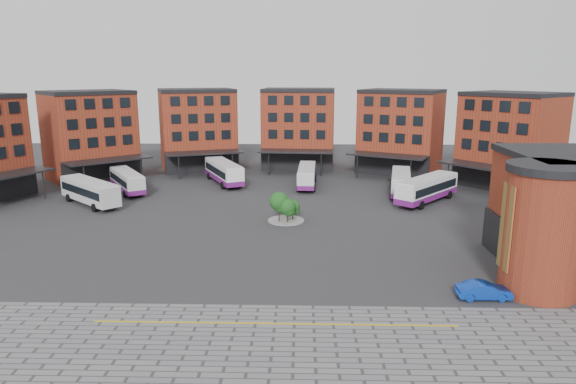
{
  "coord_description": "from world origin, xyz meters",
  "views": [
    {
      "loc": [
        3.84,
        -47.41,
        17.5
      ],
      "look_at": [
        2.29,
        10.24,
        4.0
      ],
      "focal_mm": 32.0,
      "sensor_mm": 36.0,
      "label": 1
    }
  ],
  "objects_px": {
    "bus_a": "(90,190)",
    "bus_e": "(401,182)",
    "bus_c": "(224,172)",
    "tree_island": "(285,206)",
    "bus_b": "(127,181)",
    "blue_car": "(484,290)",
    "bus_d": "(307,176)",
    "bus_f": "(427,189)"
  },
  "relations": [
    {
      "from": "tree_island",
      "to": "bus_d",
      "type": "relative_size",
      "value": 0.39
    },
    {
      "from": "tree_island",
      "to": "blue_car",
      "type": "relative_size",
      "value": 1.03
    },
    {
      "from": "bus_b",
      "to": "bus_d",
      "type": "distance_m",
      "value": 27.27
    },
    {
      "from": "bus_b",
      "to": "bus_c",
      "type": "bearing_deg",
      "value": -7.02
    },
    {
      "from": "bus_b",
      "to": "bus_e",
      "type": "relative_size",
      "value": 0.91
    },
    {
      "from": "bus_a",
      "to": "bus_e",
      "type": "bearing_deg",
      "value": -37.98
    },
    {
      "from": "bus_a",
      "to": "bus_f",
      "type": "relative_size",
      "value": 0.94
    },
    {
      "from": "bus_e",
      "to": "blue_car",
      "type": "bearing_deg",
      "value": -79.63
    },
    {
      "from": "bus_a",
      "to": "bus_c",
      "type": "height_order",
      "value": "bus_c"
    },
    {
      "from": "bus_a",
      "to": "bus_f",
      "type": "height_order",
      "value": "bus_f"
    },
    {
      "from": "bus_a",
      "to": "blue_car",
      "type": "xyz_separation_m",
      "value": [
        42.97,
        -28.44,
        -1.31
      ]
    },
    {
      "from": "bus_c",
      "to": "bus_d",
      "type": "relative_size",
      "value": 1.11
    },
    {
      "from": "bus_c",
      "to": "blue_car",
      "type": "bearing_deg",
      "value": -82.76
    },
    {
      "from": "bus_a",
      "to": "bus_c",
      "type": "bearing_deg",
      "value": -6.06
    },
    {
      "from": "bus_b",
      "to": "bus_c",
      "type": "relative_size",
      "value": 0.86
    },
    {
      "from": "bus_c",
      "to": "bus_f",
      "type": "xyz_separation_m",
      "value": [
        29.79,
        -11.59,
        0.01
      ]
    },
    {
      "from": "bus_a",
      "to": "bus_f",
      "type": "bearing_deg",
      "value": -44.41
    },
    {
      "from": "bus_f",
      "to": "bus_a",
      "type": "bearing_deg",
      "value": -135.47
    },
    {
      "from": "tree_island",
      "to": "bus_a",
      "type": "relative_size",
      "value": 0.41
    },
    {
      "from": "tree_island",
      "to": "blue_car",
      "type": "xyz_separation_m",
      "value": [
        16.37,
        -20.93,
        -1.23
      ]
    },
    {
      "from": "blue_car",
      "to": "bus_c",
      "type": "bearing_deg",
      "value": 30.89
    },
    {
      "from": "bus_a",
      "to": "blue_car",
      "type": "relative_size",
      "value": 2.52
    },
    {
      "from": "tree_island",
      "to": "bus_b",
      "type": "relative_size",
      "value": 0.41
    },
    {
      "from": "tree_island",
      "to": "bus_e",
      "type": "height_order",
      "value": "tree_island"
    },
    {
      "from": "bus_e",
      "to": "bus_f",
      "type": "bearing_deg",
      "value": -49.83
    },
    {
      "from": "bus_e",
      "to": "blue_car",
      "type": "distance_m",
      "value": 35.83
    },
    {
      "from": "bus_e",
      "to": "bus_d",
      "type": "bearing_deg",
      "value": 170.78
    },
    {
      "from": "bus_f",
      "to": "bus_b",
      "type": "bearing_deg",
      "value": -145.54
    },
    {
      "from": "tree_island",
      "to": "bus_b",
      "type": "xyz_separation_m",
      "value": [
        -24.17,
        15.3,
        -0.22
      ]
    },
    {
      "from": "bus_d",
      "to": "bus_c",
      "type": "bearing_deg",
      "value": 174.27
    },
    {
      "from": "bus_f",
      "to": "tree_island",
      "type": "bearing_deg",
      "value": -110.88
    },
    {
      "from": "bus_b",
      "to": "bus_a",
      "type": "bearing_deg",
      "value": -139.75
    },
    {
      "from": "bus_d",
      "to": "bus_f",
      "type": "xyz_separation_m",
      "value": [
        16.45,
        -9.69,
        0.21
      ]
    },
    {
      "from": "bus_a",
      "to": "bus_d",
      "type": "relative_size",
      "value": 0.95
    },
    {
      "from": "tree_island",
      "to": "bus_c",
      "type": "relative_size",
      "value": 0.35
    },
    {
      "from": "blue_car",
      "to": "bus_b",
      "type": "bearing_deg",
      "value": 46.79
    },
    {
      "from": "tree_island",
      "to": "bus_f",
      "type": "distance_m",
      "value": 21.69
    },
    {
      "from": "bus_d",
      "to": "blue_car",
      "type": "xyz_separation_m",
      "value": [
        13.64,
        -40.75,
        -1.01
      ]
    },
    {
      "from": "bus_b",
      "to": "bus_f",
      "type": "bearing_deg",
      "value": -39.19
    },
    {
      "from": "tree_island",
      "to": "bus_f",
      "type": "relative_size",
      "value": 0.39
    },
    {
      "from": "bus_d",
      "to": "tree_island",
      "type": "bearing_deg",
      "value": -95.46
    },
    {
      "from": "bus_b",
      "to": "bus_f",
      "type": "xyz_separation_m",
      "value": [
        43.34,
        -5.16,
        0.21
      ]
    }
  ]
}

